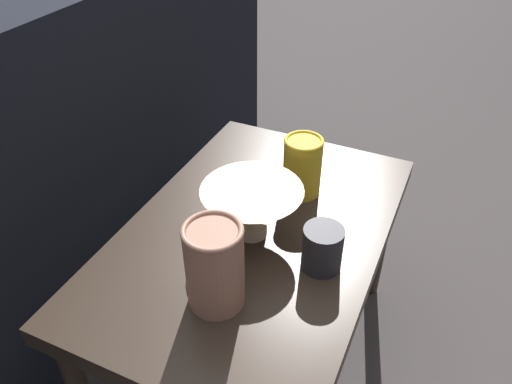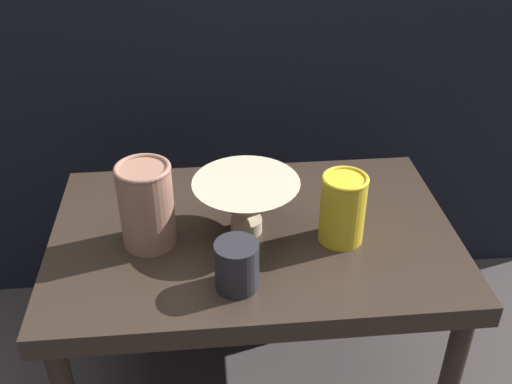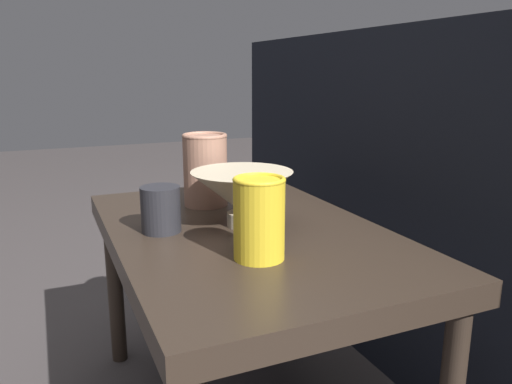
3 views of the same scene
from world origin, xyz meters
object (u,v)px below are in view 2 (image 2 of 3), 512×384
object	(u,v)px
vase_colorful_right	(343,208)
cup	(237,266)
bowl	(246,202)
vase_textured_left	(146,204)

from	to	relation	value
vase_colorful_right	cup	bearing A→B (deg)	-150.57
bowl	vase_textured_left	world-z (taller)	vase_textured_left
vase_textured_left	bowl	bearing A→B (deg)	4.88
vase_textured_left	cup	bearing A→B (deg)	-42.14
vase_colorful_right	vase_textured_left	bearing A→B (deg)	176.08
cup	bowl	bearing A→B (deg)	79.52
bowl	vase_colorful_right	distance (m)	0.17
bowl	cup	bearing A→B (deg)	-100.48
vase_colorful_right	cup	distance (m)	0.22
vase_textured_left	vase_colorful_right	xyz separation A→B (m)	(0.33, -0.02, -0.01)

